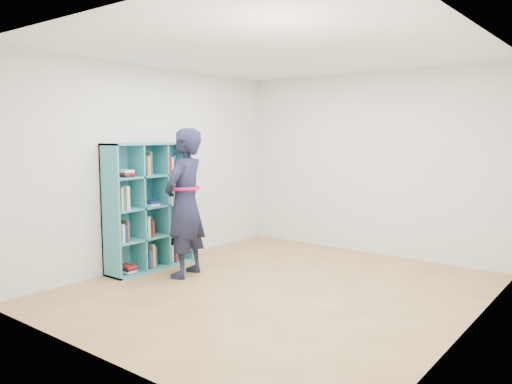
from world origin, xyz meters
The scene contains 9 objects.
floor centered at (0.00, 0.00, 0.00)m, with size 4.50×4.50×0.00m, color olive.
ceiling centered at (0.00, 0.00, 2.60)m, with size 4.50×4.50×0.00m, color white.
wall_left centered at (-2.00, 0.00, 1.30)m, with size 0.02×4.50×2.60m, color silver.
wall_right centered at (2.00, 0.00, 1.30)m, with size 0.02×4.50×2.60m, color silver.
wall_back centered at (0.00, 2.25, 1.30)m, with size 4.00×0.02×2.60m, color silver.
wall_front centered at (0.00, -2.25, 1.30)m, with size 4.00×0.02×2.60m, color silver.
bookshelf centered at (-1.84, -0.28, 0.79)m, with size 0.35×1.21×1.62m.
person centered at (-1.20, -0.24, 0.90)m, with size 0.58×0.74×1.80m.
smartphone centered at (-1.38, -0.19, 1.02)m, with size 0.05×0.09×0.14m.
Camera 1 is at (3.14, -4.42, 1.72)m, focal length 35.00 mm.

